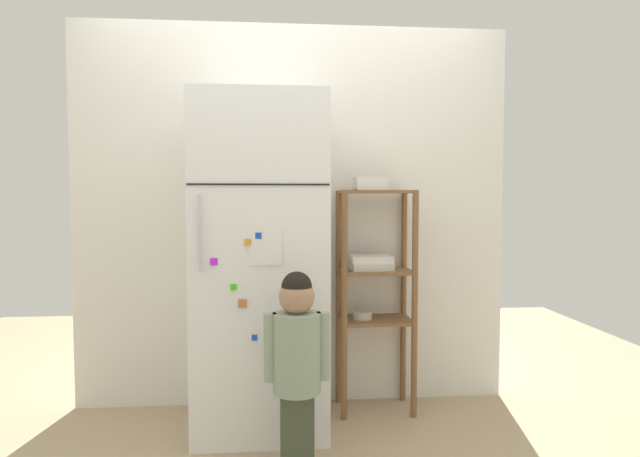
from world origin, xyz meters
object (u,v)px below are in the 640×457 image
object	(u,v)px
child_standing	(297,352)
pantry_shelf_unit	(374,279)
refrigerator	(261,264)
fruit_bin	(372,185)

from	to	relation	value
child_standing	pantry_shelf_unit	distance (m)	0.89
refrigerator	child_standing	world-z (taller)	refrigerator
child_standing	fruit_bin	bearing A→B (deg)	56.60
refrigerator	fruit_bin	world-z (taller)	refrigerator
child_standing	fruit_bin	size ratio (longest dim) A/B	5.14
pantry_shelf_unit	fruit_bin	size ratio (longest dim) A/B	7.21
pantry_shelf_unit	fruit_bin	xyz separation A→B (m)	(-0.02, 0.01, 0.56)
refrigerator	pantry_shelf_unit	bearing A→B (deg)	14.29
pantry_shelf_unit	fruit_bin	bearing A→B (deg)	161.63
refrigerator	fruit_bin	bearing A→B (deg)	15.13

